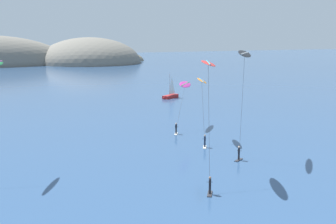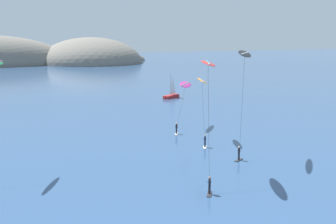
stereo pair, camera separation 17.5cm
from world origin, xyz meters
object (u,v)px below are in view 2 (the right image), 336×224
at_px(kitesurfer_red, 208,71).
at_px(kitesurfer_magenta, 185,87).
at_px(sailboat_near, 170,95).
at_px(kitesurfer_black, 244,61).
at_px(kitesurfer_orange, 202,86).

xyz_separation_m(kitesurfer_red, kitesurfer_magenta, (8.47, 22.43, -4.61)).
xyz_separation_m(sailboat_near, kitesurfer_black, (-11.30, -46.17, 10.79)).
distance_m(kitesurfer_red, kitesurfer_magenta, 24.42).
height_order(kitesurfer_black, kitesurfer_magenta, kitesurfer_black).
xyz_separation_m(kitesurfer_orange, kitesurfer_black, (0.66, -8.90, 3.87)).
xyz_separation_m(kitesurfer_black, kitesurfer_magenta, (1.01, 17.64, -5.16)).
bearing_deg(kitesurfer_black, kitesurfer_orange, 94.27).
bearing_deg(sailboat_near, kitesurfer_black, -103.76).
xyz_separation_m(sailboat_near, kitesurfer_red, (-18.77, -50.96, 10.24)).
bearing_deg(sailboat_near, kitesurfer_orange, -107.80).
bearing_deg(kitesurfer_magenta, kitesurfer_orange, -100.83).
height_order(kitesurfer_orange, kitesurfer_black, kitesurfer_black).
height_order(kitesurfer_orange, kitesurfer_red, kitesurfer_red).
relative_size(sailboat_near, kitesurfer_magenta, 0.71).
bearing_deg(kitesurfer_orange, kitesurfer_red, -116.41).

